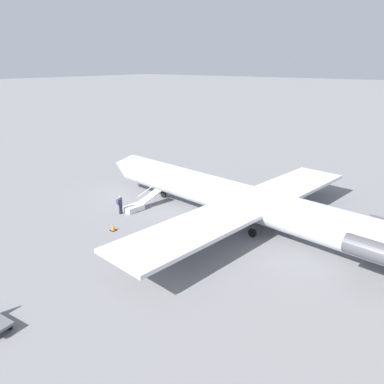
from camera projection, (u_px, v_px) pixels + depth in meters
ground_plane at (234, 222)px, 32.41m from camera, size 600.00×600.00×0.00m
airplane_main at (245, 201)px, 30.99m from camera, size 34.96×26.73×7.47m
boarding_stairs at (137, 206)px, 35.08m from camera, size 1.43×4.11×1.81m
passenger at (120, 203)px, 33.90m from camera, size 0.36×0.55×1.74m
traffic_cone_near_stairs at (113, 228)px, 30.76m from camera, size 0.47×0.47×0.52m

